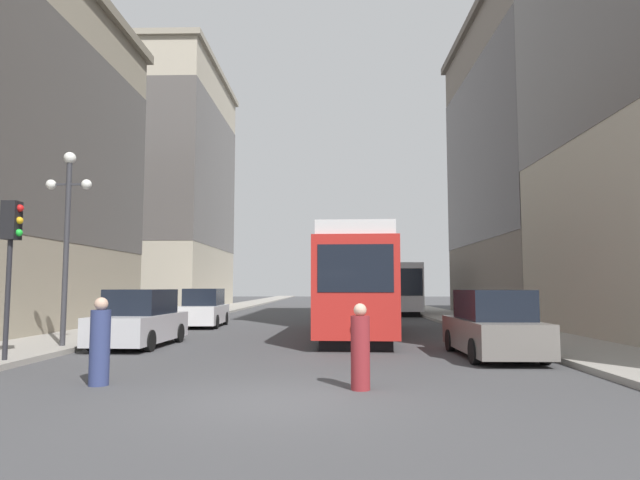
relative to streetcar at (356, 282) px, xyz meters
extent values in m
plane|color=#424244|center=(-1.86, -12.64, -2.10)|extent=(200.00, 200.00, 0.00)
cube|color=gray|center=(-10.06, 27.36, -2.03)|extent=(3.25, 120.00, 0.15)
cube|color=gray|center=(6.33, 27.36, -2.03)|extent=(3.25, 120.00, 0.15)
cube|color=black|center=(0.00, 0.01, -1.93)|extent=(2.71, 11.30, 0.35)
cube|color=red|center=(0.00, 0.01, -0.20)|extent=(3.14, 12.29, 3.10)
cube|color=black|center=(0.00, 0.01, 0.50)|extent=(3.15, 11.81, 1.08)
cube|color=silver|center=(0.00, 0.01, 1.57)|extent=(2.92, 12.04, 0.44)
cube|color=black|center=(-0.27, -6.06, 0.34)|extent=(2.21, 0.18, 1.40)
sphere|color=#F2EACC|center=(-0.27, -6.13, -1.30)|extent=(0.24, 0.24, 0.24)
cube|color=black|center=(3.52, 18.33, -1.93)|extent=(2.23, 11.09, 0.35)
cube|color=silver|center=(3.52, 18.33, -0.20)|extent=(2.62, 12.06, 3.10)
cube|color=black|center=(3.52, 18.33, 0.34)|extent=(2.65, 11.58, 1.30)
cube|color=black|center=(3.55, 12.32, 0.11)|extent=(2.30, 0.09, 1.71)
cylinder|color=black|center=(-8.04, -5.76, -1.78)|extent=(0.20, 0.65, 0.64)
cylinder|color=black|center=(-7.93, -3.03, -1.78)|extent=(0.20, 0.65, 0.64)
cylinder|color=black|center=(-6.33, -5.82, -1.78)|extent=(0.20, 0.65, 0.64)
cylinder|color=black|center=(-6.22, -3.10, -1.78)|extent=(0.20, 0.65, 0.64)
cube|color=#B2B2B7|center=(-7.13, -4.43, -1.50)|extent=(1.97, 4.46, 0.84)
cube|color=black|center=(-7.12, -4.32, -0.68)|extent=(1.68, 2.48, 0.80)
cylinder|color=black|center=(-7.94, 2.83, -1.78)|extent=(0.20, 0.65, 0.64)
cylinder|color=black|center=(-8.03, 5.49, -1.78)|extent=(0.20, 0.65, 0.64)
cylinder|color=black|center=(-6.23, 2.89, -1.78)|extent=(0.20, 0.65, 0.64)
cylinder|color=black|center=(-6.32, 5.54, -1.78)|extent=(0.20, 0.65, 0.64)
cube|color=silver|center=(-7.13, 4.19, -1.50)|extent=(1.94, 4.34, 0.84)
cube|color=black|center=(-7.13, 4.29, -0.68)|extent=(1.66, 2.41, 0.80)
cylinder|color=black|center=(4.25, -5.48, -1.78)|extent=(0.18, 0.64, 0.64)
cylinder|color=black|center=(4.26, -8.24, -1.78)|extent=(0.18, 0.64, 0.64)
cylinder|color=black|center=(2.54, -5.48, -1.78)|extent=(0.18, 0.64, 0.64)
cylinder|color=black|center=(2.55, -8.24, -1.78)|extent=(0.18, 0.64, 0.64)
cube|color=slate|center=(3.40, -6.86, -1.50)|extent=(1.81, 4.45, 0.84)
cube|color=black|center=(3.40, -6.97, -0.68)|extent=(1.59, 2.45, 0.80)
cylinder|color=navy|center=(-5.47, -11.27, -1.38)|extent=(0.38, 0.38, 1.45)
sphere|color=tan|center=(-5.47, -11.27, -0.53)|extent=(0.26, 0.26, 0.26)
cylinder|color=maroon|center=(-0.42, -11.61, -1.42)|extent=(0.36, 0.36, 1.36)
sphere|color=tan|center=(-0.42, -11.61, -0.63)|extent=(0.24, 0.24, 0.24)
cylinder|color=#232328|center=(-8.83, -8.80, -0.02)|extent=(0.12, 0.12, 3.85)
cube|color=black|center=(-8.83, -8.80, 1.43)|extent=(0.36, 0.36, 0.95)
sphere|color=red|center=(-8.63, -8.80, 1.73)|extent=(0.18, 0.18, 0.18)
sphere|color=gold|center=(-8.63, -8.80, 1.43)|extent=(0.18, 0.18, 0.18)
sphere|color=green|center=(-8.63, -8.80, 1.12)|extent=(0.18, 0.18, 0.18)
cylinder|color=#333338|center=(-9.03, -5.60, 0.82)|extent=(0.16, 0.16, 5.55)
sphere|color=white|center=(-9.03, -5.60, 3.76)|extent=(0.36, 0.36, 0.36)
sphere|color=white|center=(-9.58, -5.60, 2.93)|extent=(0.31, 0.31, 0.31)
sphere|color=white|center=(-8.48, -5.60, 2.93)|extent=(0.31, 0.31, 0.31)
cube|color=#333338|center=(-9.03, -5.60, 2.93)|extent=(1.10, 0.06, 0.06)
cube|color=#B2A893|center=(-17.90, 28.09, 8.86)|extent=(12.43, 17.11, 21.92)
cube|color=#595451|center=(-17.90, 28.09, 9.96)|extent=(12.47, 17.15, 13.15)
cube|color=gray|center=(-17.90, 28.09, 20.07)|extent=(13.03, 17.71, 0.50)
cube|color=slate|center=(14.79, 11.66, 7.18)|extent=(13.68, 15.80, 18.55)
cube|color=#3D3838|center=(14.79, 11.66, 8.10)|extent=(13.72, 15.84, 11.13)
cube|color=#685F56|center=(14.79, 11.66, 16.70)|extent=(14.28, 16.40, 0.50)
camera|label=1|loc=(-0.94, -21.84, -0.20)|focal=30.47mm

